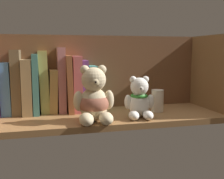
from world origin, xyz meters
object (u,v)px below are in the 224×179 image
(book_9, at_px, (76,84))
(teddy_bear_larger, at_px, (94,100))
(book_3, at_px, (27,86))
(pillar_candle, at_px, (157,101))
(book_4, at_px, (36,84))
(book_11, at_px, (92,88))
(teddy_bear_smaller, at_px, (139,100))
(book_8, at_px, (69,84))
(book_6, at_px, (53,91))
(book_5, at_px, (44,82))
(book_1, at_px, (7,89))
(book_10, at_px, (84,85))
(book_2, at_px, (17,82))
(book_7, at_px, (61,80))

(book_9, bearing_deg, teddy_bear_larger, -79.03)
(book_3, distance_m, pillar_candle, 0.47)
(book_4, distance_m, pillar_candle, 0.44)
(book_11, height_order, teddy_bear_smaller, book_11)
(book_8, bearing_deg, teddy_bear_larger, -70.58)
(book_4, xyz_separation_m, teddy_bear_smaller, (0.33, -0.16, -0.05))
(book_4, bearing_deg, book_6, 0.00)
(book_8, bearing_deg, book_4, 180.00)
(book_11, bearing_deg, book_5, 180.00)
(book_1, distance_m, book_3, 0.07)
(teddy_bear_larger, bearing_deg, book_10, 91.68)
(book_6, relative_size, book_11, 0.92)
(book_10, bearing_deg, book_11, 0.00)
(book_1, bearing_deg, teddy_bear_larger, -32.48)
(book_6, relative_size, book_9, 0.76)
(book_2, height_order, teddy_bear_smaller, book_2)
(book_5, relative_size, teddy_bear_smaller, 1.60)
(book_2, distance_m, book_10, 0.24)
(book_7, bearing_deg, book_5, 180.00)
(book_9, bearing_deg, pillar_candle, -17.79)
(book_5, xyz_separation_m, teddy_bear_smaller, (0.30, -0.16, -0.05))
(book_4, xyz_separation_m, book_9, (0.14, 0.00, -0.00))
(book_7, distance_m, teddy_bear_larger, 0.20)
(book_4, bearing_deg, book_10, 0.00)
(book_4, height_order, book_6, book_4)
(book_4, height_order, teddy_bear_larger, book_4)
(book_1, distance_m, book_4, 0.10)
(book_3, height_order, book_7, book_7)
(teddy_bear_smaller, xyz_separation_m, pillar_candle, (0.10, 0.07, -0.02))
(book_2, height_order, book_6, book_2)
(book_10, relative_size, pillar_candle, 2.33)
(book_7, bearing_deg, book_4, 180.00)
(book_5, bearing_deg, book_1, 180.00)
(book_1, distance_m, teddy_bear_smaller, 0.46)
(book_1, distance_m, pillar_candle, 0.54)
(book_9, height_order, book_11, book_9)
(book_9, bearing_deg, book_10, 0.00)
(book_10, distance_m, teddy_bear_larger, 0.18)
(book_5, bearing_deg, book_9, 0.00)
(book_3, bearing_deg, book_6, 0.00)
(book_6, distance_m, teddy_bear_larger, 0.21)
(book_1, distance_m, book_8, 0.21)
(book_3, relative_size, pillar_candle, 2.38)
(book_3, height_order, book_10, book_3)
(book_3, height_order, book_4, book_4)
(book_1, relative_size, book_4, 0.86)
(book_7, bearing_deg, book_11, 0.00)
(teddy_bear_larger, distance_m, pillar_candle, 0.27)
(book_6, distance_m, teddy_bear_smaller, 0.32)
(book_9, distance_m, teddy_bear_smaller, 0.25)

